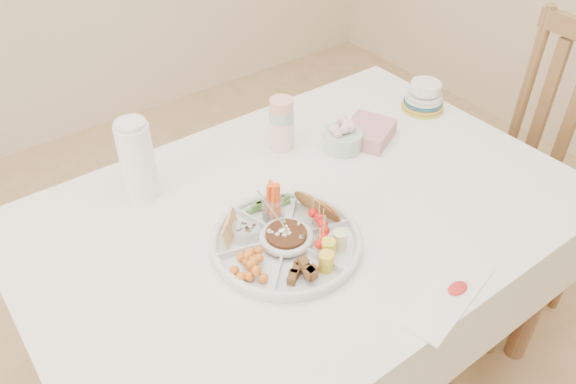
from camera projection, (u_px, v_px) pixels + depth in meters
floor at (301, 367)px, 2.03m from camera, size 4.00×4.00×0.00m
dining_table at (303, 298)px, 1.79m from camera, size 1.52×1.02×0.76m
chair at (518, 190)px, 1.94m from camera, size 0.48×0.48×1.10m
party_tray at (286, 239)px, 1.42m from camera, size 0.47×0.47×0.04m
bean_dip at (286, 237)px, 1.41m from camera, size 0.13×0.13×0.04m
tortillas at (317, 207)px, 1.48m from camera, size 0.14×0.14×0.07m
carrot_cucumber at (269, 196)px, 1.49m from camera, size 0.15×0.15×0.11m
pita_raisins at (236, 227)px, 1.42m from camera, size 0.12×0.12×0.05m
cherries at (252, 264)px, 1.33m from camera, size 0.13×0.13×0.04m
granola_chunks at (306, 271)px, 1.32m from camera, size 0.11×0.11×0.04m
banana_tomato at (338, 234)px, 1.38m from camera, size 0.15×0.15×0.10m
cup_stack at (282, 117)px, 1.71m from camera, size 0.09×0.09×0.22m
thermos at (137, 159)px, 1.52m from camera, size 0.10×0.10×0.24m
flower_bowl at (343, 136)px, 1.74m from camera, size 0.13×0.13×0.09m
napkin_stack at (369, 132)px, 1.80m from camera, size 0.20×0.19×0.05m
plate_stack at (424, 97)px, 1.93m from camera, size 0.16×0.16×0.09m
placemat at (449, 296)px, 1.30m from camera, size 0.31×0.16×0.01m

